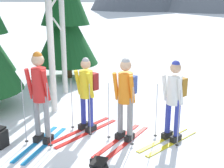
# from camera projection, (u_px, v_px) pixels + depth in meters

# --- Properties ---
(ground_plane) EXTENTS (400.00, 400.00, 0.00)m
(ground_plane) POSITION_uv_depth(u_px,v_px,m) (101.00, 136.00, 6.11)
(ground_plane) COLOR white
(skier_in_red) EXTENTS (0.61, 1.56, 1.84)m
(skier_in_red) POSITION_uv_depth(u_px,v_px,m) (40.00, 93.00, 5.58)
(skier_in_red) COLOR #1E84D1
(skier_in_red) RESTS_ON ground
(skier_in_yellow) EXTENTS (1.01, 1.75, 1.62)m
(skier_in_yellow) POSITION_uv_depth(u_px,v_px,m) (87.00, 91.00, 6.15)
(skier_in_yellow) COLOR red
(skier_in_yellow) RESTS_ON ground
(skier_in_orange) EXTENTS (0.78, 1.72, 1.70)m
(skier_in_orange) POSITION_uv_depth(u_px,v_px,m) (126.00, 95.00, 5.71)
(skier_in_orange) COLOR red
(skier_in_orange) RESTS_ON ground
(skier_in_white) EXTENTS (1.07, 1.49, 1.66)m
(skier_in_white) POSITION_uv_depth(u_px,v_px,m) (174.00, 97.00, 5.70)
(skier_in_white) COLOR yellow
(skier_in_white) RESTS_ON ground
(pine_tree_mid) EXTENTS (2.22, 2.22, 5.35)m
(pine_tree_mid) POSITION_uv_depth(u_px,v_px,m) (65.00, 8.00, 10.01)
(pine_tree_mid) COLOR #51381E
(pine_tree_mid) RESTS_ON ground
(birch_tree_tall) EXTENTS (0.47, 1.32, 3.58)m
(birch_tree_tall) POSITION_uv_depth(u_px,v_px,m) (63.00, 32.00, 8.41)
(birch_tree_tall) COLOR silver
(birch_tree_tall) RESTS_ON ground
(birch_tree_slender) EXTENTS (0.47, 0.64, 3.86)m
(birch_tree_slender) POSITION_uv_depth(u_px,v_px,m) (50.00, 33.00, 6.92)
(birch_tree_slender) COLOR silver
(birch_tree_slender) RESTS_ON ground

